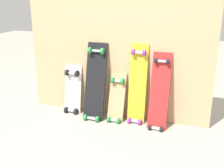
# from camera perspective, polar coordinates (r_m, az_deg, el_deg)

# --- Properties ---
(ground_plane) EXTENTS (12.00, 12.00, 0.00)m
(ground_plane) POSITION_cam_1_polar(r_m,az_deg,el_deg) (3.22, 0.42, -6.69)
(ground_plane) COLOR #A89E8E
(plywood_wall_panel) EXTENTS (2.07, 0.04, 1.53)m
(plywood_wall_panel) POSITION_cam_1_polar(r_m,az_deg,el_deg) (3.05, 0.88, 7.04)
(plywood_wall_panel) COLOR tan
(plywood_wall_panel) RESTS_ON ground
(skateboard_white) EXTENTS (0.20, 0.17, 0.62)m
(skateboard_white) POSITION_cam_1_polar(r_m,az_deg,el_deg) (3.30, -8.04, -1.55)
(skateboard_white) COLOR silver
(skateboard_white) RESTS_ON ground
(skateboard_black) EXTENTS (0.23, 0.28, 0.90)m
(skateboard_black) POSITION_cam_1_polar(r_m,az_deg,el_deg) (3.08, -3.50, -0.14)
(skateboard_black) COLOR black
(skateboard_black) RESTS_ON ground
(skateboard_natural) EXTENTS (0.18, 0.23, 0.59)m
(skateboard_natural) POSITION_cam_1_polar(r_m,az_deg,el_deg) (3.07, 0.90, -3.35)
(skateboard_natural) COLOR tan
(skateboard_natural) RESTS_ON ground
(skateboard_yellow) EXTENTS (0.19, 0.18, 0.92)m
(skateboard_yellow) POSITION_cam_1_polar(r_m,az_deg,el_deg) (2.99, 5.20, -0.64)
(skateboard_yellow) COLOR gold
(skateboard_yellow) RESTS_ON ground
(skateboard_red) EXTENTS (0.19, 0.26, 0.85)m
(skateboard_red) POSITION_cam_1_polar(r_m,az_deg,el_deg) (2.91, 9.61, -2.18)
(skateboard_red) COLOR #B22626
(skateboard_red) RESTS_ON ground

